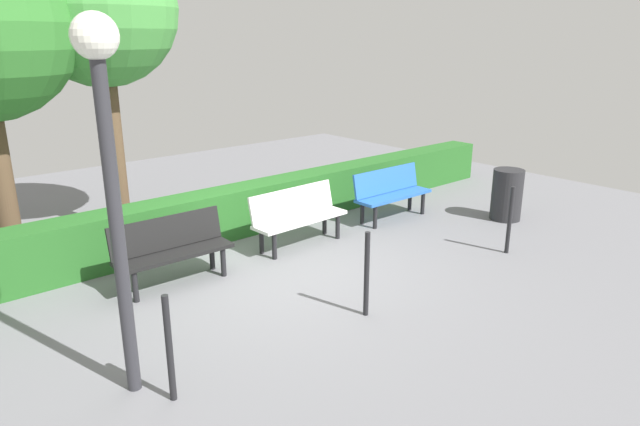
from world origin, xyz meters
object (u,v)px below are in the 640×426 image
Objects in this scene: bench_white at (297,214)px; trash_bin at (507,195)px; bench_black at (172,248)px; bench_blue at (391,191)px; tree_near at (99,11)px; lamp_post at (106,136)px.

trash_bin reaches higher than bench_white.
trash_bin is at bearing 167.74° from bench_black.
bench_black is (4.11, 0.01, -0.00)m from bench_blue.
trash_bin is at bearing 156.52° from bench_white.
bench_blue is 2.03m from bench_white.
tree_near reaches higher than bench_black.
bench_white is 3.76m from trash_bin.
bench_blue and bench_white have the same top height.
bench_black is at bearing 82.55° from tree_near.
bench_blue is 1.01× the size of bench_black.
tree_near is at bearing -54.97° from bench_white.
tree_near is 1.42× the size of lamp_post.
bench_black is 5.73m from trash_bin.
bench_blue is 0.33× the size of tree_near.
tree_near is 5.20× the size of trash_bin.
bench_blue is at bearing -178.59° from bench_black.
lamp_post is at bearing 19.23° from bench_blue.
lamp_post is (1.66, 4.26, -1.10)m from tree_near.
tree_near is (1.76, -2.35, 2.90)m from bench_white.
bench_black is at bearing -125.94° from lamp_post.
bench_blue and bench_black have the same top height.
bench_black is at bearing -0.67° from bench_white.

